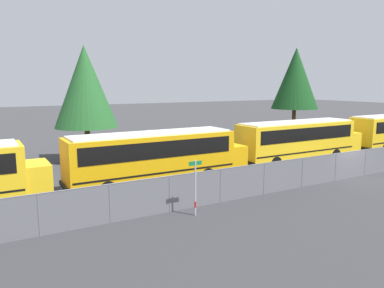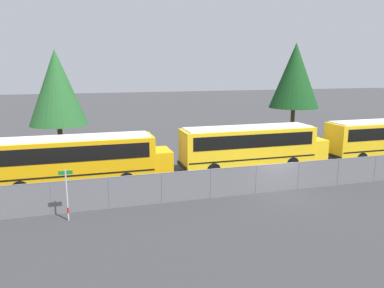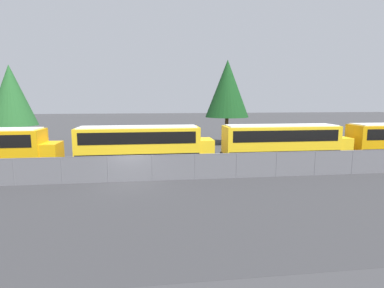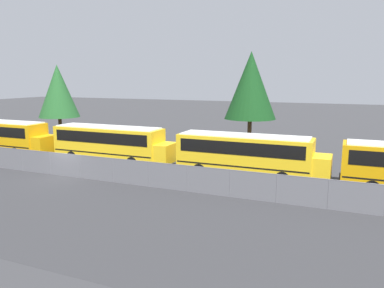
# 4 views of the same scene
# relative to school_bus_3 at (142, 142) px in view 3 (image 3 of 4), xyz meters

# --- Properties ---
(ground_plane) EXTENTS (200.00, 200.00, 0.00)m
(ground_plane) POSITION_rel_school_bus_3_xyz_m (-0.62, -5.33, -2.01)
(ground_plane) COLOR #38383A
(road_strip) EXTENTS (133.52, 12.00, 0.01)m
(road_strip) POSITION_rel_school_bus_3_xyz_m (-0.62, -11.33, -2.00)
(road_strip) COLOR #333335
(road_strip) RESTS_ON ground_plane
(fence) EXTENTS (99.59, 0.07, 1.85)m
(fence) POSITION_rel_school_bus_3_xyz_m (-0.62, -5.33, -1.06)
(fence) COLOR #9EA0A5
(fence) RESTS_ON ground_plane
(school_bus_3) EXTENTS (11.74, 2.60, 3.37)m
(school_bus_3) POSITION_rel_school_bus_3_xyz_m (0.00, 0.00, 0.00)
(school_bus_3) COLOR yellow
(school_bus_3) RESTS_ON ground_plane
(school_bus_4) EXTENTS (11.74, 2.60, 3.37)m
(school_bus_4) POSITION_rel_school_bus_3_xyz_m (12.70, -0.19, 0.00)
(school_bus_4) COLOR yellow
(school_bus_4) RESTS_ON ground_plane
(tree_2) EXTENTS (5.37, 5.37, 10.41)m
(tree_2) POSITION_rel_school_bus_3_xyz_m (10.13, 10.73, 4.90)
(tree_2) COLOR #51381E
(tree_2) RESTS_ON ground_plane
(tree_3) EXTENTS (5.07, 5.07, 9.36)m
(tree_3) POSITION_rel_school_bus_3_xyz_m (-14.35, 9.44, 4.04)
(tree_3) COLOR #51381E
(tree_3) RESTS_ON ground_plane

